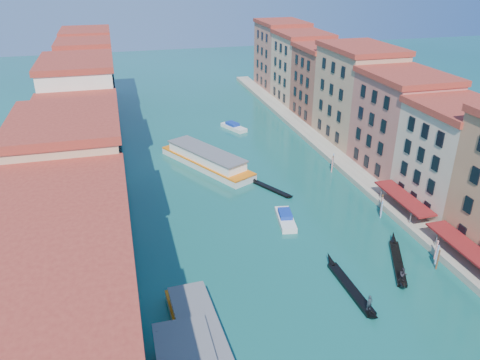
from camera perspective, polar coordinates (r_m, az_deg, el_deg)
The scene contains 12 objects.
left_bank_palazzos at distance 86.48m, azimuth -18.61°, elevation 5.67°, with size 12.80×128.40×21.00m.
right_bank_palazzos at distance 99.68m, azimuth 15.62°, elevation 8.60°, with size 12.80×128.40×21.00m.
quay at distance 98.97m, azimuth 10.98°, elevation 3.28°, with size 4.00×140.00×1.00m, color gray.
restaurant_awnings at distance 67.06m, azimuth 26.73°, elevation -8.06°, with size 3.20×44.55×3.12m.
mooring_poles_right at distance 69.75m, azimuth 21.52°, elevation -7.31°, with size 1.44×54.24×3.20m.
vaporetto_near at distance 50.68m, azimuth -4.64°, elevation -19.30°, with size 5.36×19.70×2.90m.
vaporetto_far at distance 91.55m, azimuth -4.12°, elevation 2.55°, with size 15.23×22.78×3.42m.
gondola_fore at distance 60.37m, azimuth 13.32°, elevation -12.56°, with size 1.41×13.48×2.69m.
gondola_right at distance 66.27m, azimuth 18.72°, elevation -9.48°, with size 6.59×12.36×2.64m.
gondola_far at distance 82.65m, azimuth 3.76°, elevation -0.98°, with size 5.81×9.95×1.54m.
motorboat_mid at distance 72.90m, azimuth 5.56°, elevation -4.65°, with size 3.43×7.47×1.49m.
motorboat_far at distance 112.62m, azimuth -0.80°, elevation 6.52°, with size 5.18×7.75×1.54m.
Camera 1 is at (-19.49, -17.19, 36.81)m, focal length 35.00 mm.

